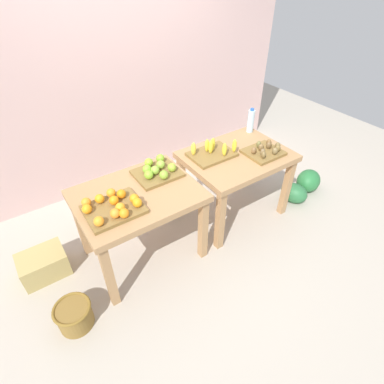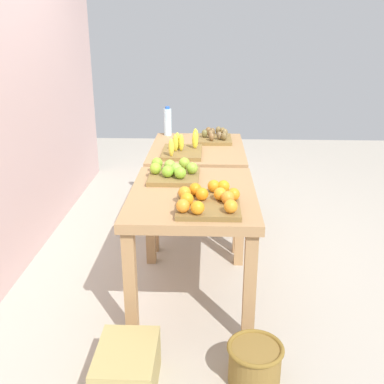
{
  "view_description": "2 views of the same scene",
  "coord_description": "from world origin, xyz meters",
  "px_view_note": "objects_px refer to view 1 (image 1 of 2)",
  "views": [
    {
      "loc": [
        -1.31,
        -1.93,
        2.38
      ],
      "look_at": [
        -0.02,
        -0.05,
        0.56
      ],
      "focal_mm": 28.64,
      "sensor_mm": 36.0,
      "label": 1
    },
    {
      "loc": [
        -3.26,
        -0.1,
        1.76
      ],
      "look_at": [
        0.08,
        0.03,
        0.52
      ],
      "focal_mm": 42.63,
      "sensor_mm": 36.0,
      "label": 2
    }
  ],
  "objects_px": {
    "display_table_left": "(138,203)",
    "banana_crate": "(212,152)",
    "display_table_right": "(236,163)",
    "wicker_basket": "(74,315)",
    "watermelon_pile": "(303,186)",
    "water_bottle": "(251,121)",
    "apple_bin": "(157,171)",
    "cardboard_produce_box": "(44,264)",
    "kiwi_bin": "(264,151)",
    "orange_bin": "(113,207)"
  },
  "relations": [
    {
      "from": "water_bottle",
      "to": "watermelon_pile",
      "type": "height_order",
      "value": "water_bottle"
    },
    {
      "from": "banana_crate",
      "to": "wicker_basket",
      "type": "distance_m",
      "value": 1.88
    },
    {
      "from": "kiwi_bin",
      "to": "wicker_basket",
      "type": "distance_m",
      "value": 2.26
    },
    {
      "from": "apple_bin",
      "to": "wicker_basket",
      "type": "bearing_deg",
      "value": -155.42
    },
    {
      "from": "banana_crate",
      "to": "water_bottle",
      "type": "height_order",
      "value": "water_bottle"
    },
    {
      "from": "display_table_left",
      "to": "water_bottle",
      "type": "bearing_deg",
      "value": 10.7
    },
    {
      "from": "water_bottle",
      "to": "cardboard_produce_box",
      "type": "xyz_separation_m",
      "value": [
        -2.43,
        0.01,
        -0.77
      ]
    },
    {
      "from": "watermelon_pile",
      "to": "water_bottle",
      "type": "bearing_deg",
      "value": 130.87
    },
    {
      "from": "apple_bin",
      "to": "water_bottle",
      "type": "xyz_separation_m",
      "value": [
        1.27,
        0.15,
        0.09
      ]
    },
    {
      "from": "kiwi_bin",
      "to": "wicker_basket",
      "type": "relative_size",
      "value": 1.22
    },
    {
      "from": "orange_bin",
      "to": "banana_crate",
      "type": "distance_m",
      "value": 1.16
    },
    {
      "from": "orange_bin",
      "to": "watermelon_pile",
      "type": "distance_m",
      "value": 2.38
    },
    {
      "from": "display_table_left",
      "to": "kiwi_bin",
      "type": "xyz_separation_m",
      "value": [
        1.35,
        -0.15,
        0.15
      ]
    },
    {
      "from": "watermelon_pile",
      "to": "orange_bin",
      "type": "bearing_deg",
      "value": 176.24
    },
    {
      "from": "water_bottle",
      "to": "banana_crate",
      "type": "bearing_deg",
      "value": -165.11
    },
    {
      "from": "display_table_left",
      "to": "water_bottle",
      "type": "distance_m",
      "value": 1.6
    },
    {
      "from": "banana_crate",
      "to": "water_bottle",
      "type": "relative_size",
      "value": 1.63
    },
    {
      "from": "apple_bin",
      "to": "water_bottle",
      "type": "height_order",
      "value": "water_bottle"
    },
    {
      "from": "banana_crate",
      "to": "kiwi_bin",
      "type": "distance_m",
      "value": 0.53
    },
    {
      "from": "orange_bin",
      "to": "kiwi_bin",
      "type": "bearing_deg",
      "value": -1.71
    },
    {
      "from": "apple_bin",
      "to": "banana_crate",
      "type": "distance_m",
      "value": 0.61
    },
    {
      "from": "kiwi_bin",
      "to": "cardboard_produce_box",
      "type": "distance_m",
      "value": 2.36
    },
    {
      "from": "display_table_left",
      "to": "orange_bin",
      "type": "relative_size",
      "value": 2.32
    },
    {
      "from": "banana_crate",
      "to": "kiwi_bin",
      "type": "relative_size",
      "value": 1.23
    },
    {
      "from": "watermelon_pile",
      "to": "wicker_basket",
      "type": "bearing_deg",
      "value": -177.95
    },
    {
      "from": "display_table_right",
      "to": "wicker_basket",
      "type": "height_order",
      "value": "display_table_right"
    },
    {
      "from": "display_table_right",
      "to": "water_bottle",
      "type": "distance_m",
      "value": 0.58
    },
    {
      "from": "display_table_right",
      "to": "apple_bin",
      "type": "distance_m",
      "value": 0.87
    },
    {
      "from": "apple_bin",
      "to": "banana_crate",
      "type": "xyz_separation_m",
      "value": [
        0.61,
        -0.02,
        -0.0
      ]
    },
    {
      "from": "display_table_right",
      "to": "wicker_basket",
      "type": "xyz_separation_m",
      "value": [
        -1.92,
        -0.35,
        -0.53
      ]
    },
    {
      "from": "banana_crate",
      "to": "water_bottle",
      "type": "xyz_separation_m",
      "value": [
        0.66,
        0.18,
        0.09
      ]
    },
    {
      "from": "apple_bin",
      "to": "watermelon_pile",
      "type": "bearing_deg",
      "value": -12.65
    },
    {
      "from": "apple_bin",
      "to": "display_table_right",
      "type": "bearing_deg",
      "value": -9.64
    },
    {
      "from": "display_table_left",
      "to": "banana_crate",
      "type": "relative_size",
      "value": 2.34
    },
    {
      "from": "display_table_left",
      "to": "banana_crate",
      "type": "bearing_deg",
      "value": 7.51
    },
    {
      "from": "watermelon_pile",
      "to": "wicker_basket",
      "type": "xyz_separation_m",
      "value": [
        -2.82,
        -0.1,
        -0.01
      ]
    },
    {
      "from": "kiwi_bin",
      "to": "cardboard_produce_box",
      "type": "bearing_deg",
      "value": 168.61
    },
    {
      "from": "orange_bin",
      "to": "watermelon_pile",
      "type": "relative_size",
      "value": 0.66
    },
    {
      "from": "display_table_right",
      "to": "water_bottle",
      "type": "relative_size",
      "value": 3.81
    },
    {
      "from": "display_table_right",
      "to": "kiwi_bin",
      "type": "height_order",
      "value": "kiwi_bin"
    },
    {
      "from": "display_table_right",
      "to": "watermelon_pile",
      "type": "relative_size",
      "value": 1.53
    },
    {
      "from": "banana_crate",
      "to": "wicker_basket",
      "type": "height_order",
      "value": "banana_crate"
    },
    {
      "from": "apple_bin",
      "to": "kiwi_bin",
      "type": "height_order",
      "value": "apple_bin"
    },
    {
      "from": "apple_bin",
      "to": "cardboard_produce_box",
      "type": "xyz_separation_m",
      "value": [
        -1.15,
        0.16,
        -0.68
      ]
    },
    {
      "from": "banana_crate",
      "to": "watermelon_pile",
      "type": "distance_m",
      "value": 1.37
    },
    {
      "from": "water_bottle",
      "to": "cardboard_produce_box",
      "type": "relative_size",
      "value": 0.68
    },
    {
      "from": "apple_bin",
      "to": "wicker_basket",
      "type": "relative_size",
      "value": 1.36
    },
    {
      "from": "apple_bin",
      "to": "cardboard_produce_box",
      "type": "distance_m",
      "value": 1.35
    },
    {
      "from": "display_table_left",
      "to": "kiwi_bin",
      "type": "relative_size",
      "value": 2.89
    },
    {
      "from": "display_table_right",
      "to": "water_bottle",
      "type": "xyz_separation_m",
      "value": [
        0.44,
        0.29,
        0.24
      ]
    }
  ]
}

